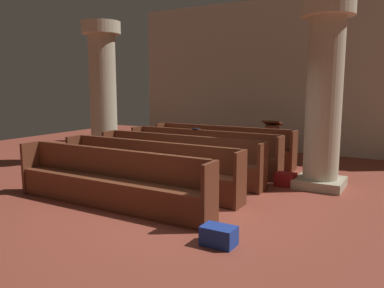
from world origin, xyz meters
name	(u,v)px	position (x,y,z in m)	size (l,w,h in m)	color
ground_plane	(179,204)	(0.00, 0.00, 0.00)	(19.20, 19.20, 0.00)	brown
back_wall	(288,76)	(0.00, 6.08, 2.25)	(10.00, 0.16, 4.50)	beige
pew_row_0	(222,144)	(-0.91, 3.53, 0.50)	(3.78, 0.46, 0.94)	brown
pew_row_1	(202,149)	(-0.91, 2.48, 0.50)	(3.78, 0.46, 0.94)	brown
pew_row_2	(178,157)	(-0.91, 1.42, 0.50)	(3.78, 0.47, 0.94)	brown
pew_row_3	(148,165)	(-0.91, 0.37, 0.50)	(3.78, 0.46, 0.94)	brown
pew_row_4	(109,177)	(-0.91, -0.68, 0.50)	(3.78, 0.46, 0.94)	brown
pillar_aisle_side	(324,93)	(1.80, 2.31, 1.84)	(0.97, 0.97, 3.53)	tan
pillar_far_side	(103,91)	(-3.58, 2.10, 1.84)	(0.97, 0.97, 3.53)	tan
lectern	(272,144)	(0.12, 4.41, 0.45)	(0.48, 0.45, 1.08)	#562B1A
hymn_book	(196,129)	(-1.17, 2.66, 0.95)	(0.14, 0.19, 0.03)	black
kneeler_box_red	(285,179)	(1.19, 2.07, 0.13)	(0.39, 0.29, 0.26)	maroon
kneeler_box_blue	(219,236)	(1.31, -1.17, 0.12)	(0.42, 0.28, 0.24)	navy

